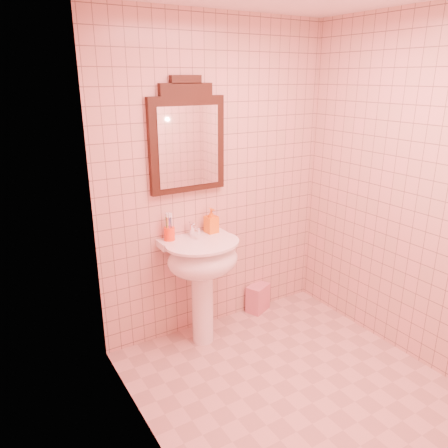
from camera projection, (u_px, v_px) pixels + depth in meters
floor at (299, 391)px, 2.99m from camera, size 2.20×2.20×0.00m
back_wall at (217, 182)px, 3.48m from camera, size 2.00×0.02×2.50m
pedestal_sink at (202, 266)px, 3.35m from camera, size 0.58×0.58×0.86m
faucet at (193, 229)px, 3.38m from camera, size 0.04×0.16×0.11m
mirror at (187, 140)px, 3.22m from camera, size 0.60×0.06×0.84m
toothbrush_cup at (169, 233)px, 3.30m from camera, size 0.08×0.08×0.19m
soap_dispenser at (211, 221)px, 3.45m from camera, size 0.10×0.10×0.20m
towel at (258, 298)px, 3.99m from camera, size 0.24×0.21×0.25m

